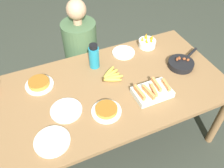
{
  "coord_description": "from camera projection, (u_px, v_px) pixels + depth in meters",
  "views": [
    {
      "loc": [
        -0.53,
        -1.22,
        2.1
      ],
      "look_at": [
        0.0,
        0.0,
        0.75
      ],
      "focal_mm": 38.0,
      "sensor_mm": 36.0,
      "label": 1
    }
  ],
  "objects": [
    {
      "name": "ground_plane",
      "position": [
        112.0,
        135.0,
        2.43
      ],
      "size": [
        14.0,
        14.0,
        0.0
      ],
      "primitive_type": "plane",
      "color": "#383D33"
    },
    {
      "name": "dining_table",
      "position": [
        112.0,
        93.0,
        1.97
      ],
      "size": [
        1.86,
        1.0,
        0.72
      ],
      "color": "olive",
      "rests_on": "ground_plane"
    },
    {
      "name": "banana_bunch",
      "position": [
        111.0,
        76.0,
        1.98
      ],
      "size": [
        0.19,
        0.21,
        0.04
      ],
      "color": "gold",
      "rests_on": "dining_table"
    },
    {
      "name": "melon_tray",
      "position": [
        152.0,
        92.0,
        1.83
      ],
      "size": [
        0.29,
        0.19,
        0.09
      ],
      "color": "silver",
      "rests_on": "dining_table"
    },
    {
      "name": "skillet",
      "position": [
        181.0,
        63.0,
        2.07
      ],
      "size": [
        0.37,
        0.24,
        0.08
      ],
      "rotation": [
        0.0,
        0.0,
        0.44
      ],
      "color": "black",
      "rests_on": "dining_table"
    },
    {
      "name": "frittata_plate_center",
      "position": [
        106.0,
        110.0,
        1.72
      ],
      "size": [
        0.22,
        0.22,
        0.05
      ],
      "color": "white",
      "rests_on": "dining_table"
    },
    {
      "name": "frittata_plate_side",
      "position": [
        39.0,
        84.0,
        1.91
      ],
      "size": [
        0.23,
        0.23,
        0.05
      ],
      "color": "white",
      "rests_on": "dining_table"
    },
    {
      "name": "empty_plate_near_front",
      "position": [
        123.0,
        53.0,
        2.22
      ],
      "size": [
        0.21,
        0.21,
        0.02
      ],
      "color": "white",
      "rests_on": "dining_table"
    },
    {
      "name": "empty_plate_far_left",
      "position": [
        52.0,
        141.0,
        1.55
      ],
      "size": [
        0.24,
        0.24,
        0.02
      ],
      "color": "white",
      "rests_on": "dining_table"
    },
    {
      "name": "empty_plate_far_right",
      "position": [
        66.0,
        110.0,
        1.73
      ],
      "size": [
        0.23,
        0.23,
        0.02
      ],
      "color": "white",
      "rests_on": "dining_table"
    },
    {
      "name": "fruit_bowl_mango",
      "position": [
        147.0,
        43.0,
        2.27
      ],
      "size": [
        0.16,
        0.16,
        0.12
      ],
      "color": "white",
      "rests_on": "dining_table"
    },
    {
      "name": "water_bottle",
      "position": [
        94.0,
        56.0,
        2.01
      ],
      "size": [
        0.09,
        0.09,
        0.23
      ],
      "color": "teal",
      "rests_on": "dining_table"
    },
    {
      "name": "person_figure",
      "position": [
        82.0,
        60.0,
        2.54
      ],
      "size": [
        0.37,
        0.37,
        1.15
      ],
      "color": "black",
      "rests_on": "ground_plane"
    }
  ]
}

